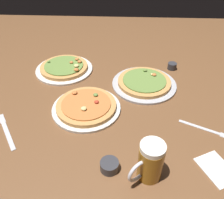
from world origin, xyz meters
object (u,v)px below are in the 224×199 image
Objects in this scene: pizza_plate_side at (64,68)px; ramekin_sauce at (172,66)px; pizza_plate_near at (86,106)px; pizza_plate_far at (144,83)px; fork_left at (206,129)px; knife_right at (6,131)px; napkin_folded at (217,169)px; ramekin_butter at (109,166)px; beer_mug_dark at (150,162)px.

pizza_plate_side is 0.63m from ramekin_sauce.
pizza_plate_near is 0.35m from pizza_plate_far.
fork_left is at bearing -52.56° from pizza_plate_far.
pizza_plate_far is at bearing -134.40° from ramekin_sauce.
knife_right is at bearing -153.72° from pizza_plate_near.
pizza_plate_side is 0.52m from knife_right.
pizza_plate_side is at bearing -175.67° from ramekin_sauce.
fork_left is 0.98× the size of knife_right.
pizza_plate_side is 6.35× the size of ramekin_sauce.
pizza_plate_near is 0.60m from napkin_folded.
pizza_plate_far is at bearing -15.75° from pizza_plate_side.
ramekin_butter is at bearing -68.59° from pizza_plate_near.
fork_left is (0.01, 0.20, -0.00)m from napkin_folded.
pizza_plate_near is 0.36m from knife_right.
ramekin_butter is (-0.15, -0.53, 0.00)m from pizza_plate_far.
pizza_plate_far is 1.62× the size of knife_right.
pizza_plate_far reaches higher than knife_right.
ramekin_sauce is at bearing 40.48° from pizza_plate_near.
pizza_plate_side is (-0.46, 0.13, 0.00)m from pizza_plate_far.
pizza_plate_side reaches higher than knife_right.
ramekin_sauce is at bearing 35.17° from knife_right.
fork_left is (0.24, -0.32, -0.01)m from pizza_plate_far.
knife_right is at bearing 169.89° from napkin_folded.
ramekin_sauce reaches higher than napkin_folded.
ramekin_sauce is (0.63, 0.05, 0.00)m from pizza_plate_side.
ramekin_butter is at bearing -114.66° from ramekin_sauce.
pizza_plate_far is 1.66× the size of fork_left.
napkin_folded is 0.20m from fork_left.
knife_right is (-0.45, 0.17, -0.02)m from ramekin_butter.
ramekin_butter reaches higher than napkin_folded.
fork_left is at bearing -11.60° from pizza_plate_near.
ramekin_butter is 0.49× the size of napkin_folded.
ramekin_butter is (0.13, -0.32, 0.00)m from pizza_plate_near.
knife_right is at bearing -106.29° from pizza_plate_side.
pizza_plate_side reaches higher than fork_left.
pizza_plate_near reaches higher than napkin_folded.
pizza_plate_near is 0.60m from ramekin_sauce.
pizza_plate_side is 0.83m from fork_left.
beer_mug_dark is 0.62m from knife_right.
pizza_plate_far is 0.71m from knife_right.
ramekin_sauce is 0.70m from napkin_folded.
pizza_plate_far is (0.28, 0.21, -0.00)m from pizza_plate_near.
beer_mug_dark reaches higher than knife_right.
napkin_folded is (0.69, -0.65, -0.01)m from pizza_plate_side.
ramekin_butter is at bearing -20.37° from knife_right.
pizza_plate_near is 0.38m from pizza_plate_side.
pizza_plate_near is 0.98× the size of pizza_plate_side.
pizza_plate_far is 5.02× the size of ramekin_butter.
pizza_plate_side is at bearing 117.24° from pizza_plate_near.
ramekin_sauce is 0.78m from ramekin_butter.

